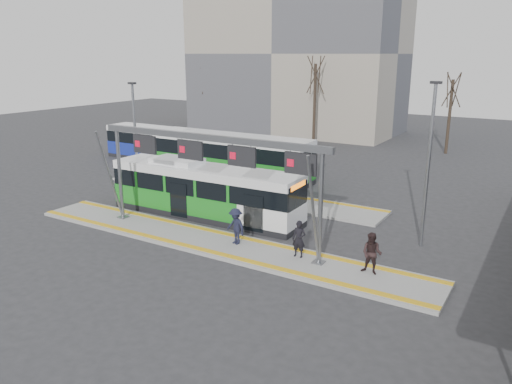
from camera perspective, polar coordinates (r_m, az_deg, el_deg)
ground at (r=24.74m, az=-4.87°, el=-5.94°), size 120.00×120.00×0.00m
platform_main at (r=24.71m, az=-4.88°, el=-5.78°), size 22.00×3.00×0.15m
platform_second at (r=33.10m, az=-2.28°, el=-0.17°), size 20.00×3.00×0.15m
tactile_main at (r=24.68m, az=-4.88°, el=-5.60°), size 22.00×2.65×0.02m
tactile_second at (r=34.01m, az=-1.20°, el=0.42°), size 20.00×0.35×0.02m
gantry at (r=23.91m, az=-5.42°, el=4.05°), size 13.00×1.68×5.20m
apartment_block at (r=61.12m, az=4.68°, el=15.68°), size 24.50×12.50×18.40m
hero_bus at (r=28.54m, az=-5.90°, el=0.07°), size 11.69×2.84×3.19m
bg_bus_green at (r=37.54m, az=-2.94°, el=4.09°), size 12.89×2.90×3.21m
bg_bus_blue at (r=44.19m, az=-10.69°, el=5.35°), size 10.97×2.51×2.86m
passenger_a at (r=22.58m, az=4.92°, el=-5.38°), size 0.65×0.46×1.69m
passenger_b at (r=21.37m, az=13.09°, el=-6.86°), size 0.87×0.68×1.78m
passenger_c at (r=24.01m, az=-2.34°, el=-3.93°), size 1.29×0.96×1.78m
tree_left at (r=51.28m, az=6.80°, el=13.09°), size 1.40×1.40×9.13m
tree_mid at (r=49.36m, az=21.50°, el=10.77°), size 1.40×1.40×7.68m
tree_far at (r=61.68m, az=-5.61°, el=12.49°), size 1.40×1.40×7.67m
lamp_west at (r=32.36m, az=-13.60°, el=6.01°), size 0.50×0.25×7.35m
lamp_east at (r=24.58m, az=19.12°, el=3.26°), size 0.50×0.25×7.85m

